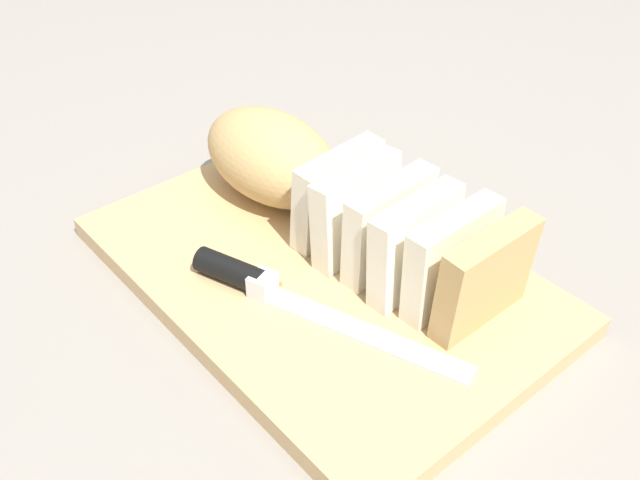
# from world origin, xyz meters

# --- Properties ---
(ground_plane) EXTENTS (3.00, 3.00, 0.00)m
(ground_plane) POSITION_xyz_m (0.00, 0.00, 0.00)
(ground_plane) COLOR gray
(cutting_board) EXTENTS (0.45, 0.31, 0.02)m
(cutting_board) POSITION_xyz_m (0.00, 0.00, 0.01)
(cutting_board) COLOR tan
(cutting_board) RESTS_ON ground_plane
(bread_loaf) EXTENTS (0.37, 0.14, 0.09)m
(bread_loaf) POSITION_xyz_m (-0.05, 0.04, 0.07)
(bread_loaf) COLOR tan
(bread_loaf) RESTS_ON cutting_board
(bread_knife) EXTENTS (0.26, 0.12, 0.02)m
(bread_knife) POSITION_xyz_m (-0.00, -0.07, 0.03)
(bread_knife) COLOR silver
(bread_knife) RESTS_ON cutting_board
(crumb_near_knife) EXTENTS (0.00, 0.00, 0.00)m
(crumb_near_knife) POSITION_xyz_m (0.02, 0.02, 0.02)
(crumb_near_knife) COLOR #A8753D
(crumb_near_knife) RESTS_ON cutting_board
(crumb_near_loaf) EXTENTS (0.00, 0.00, 0.00)m
(crumb_near_loaf) POSITION_xyz_m (-0.00, -0.05, 0.02)
(crumb_near_loaf) COLOR #A8753D
(crumb_near_loaf) RESTS_ON cutting_board
(crumb_stray_left) EXTENTS (0.01, 0.01, 0.01)m
(crumb_stray_left) POSITION_xyz_m (-0.04, 0.02, 0.02)
(crumb_stray_left) COLOR #A8753D
(crumb_stray_left) RESTS_ON cutting_board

